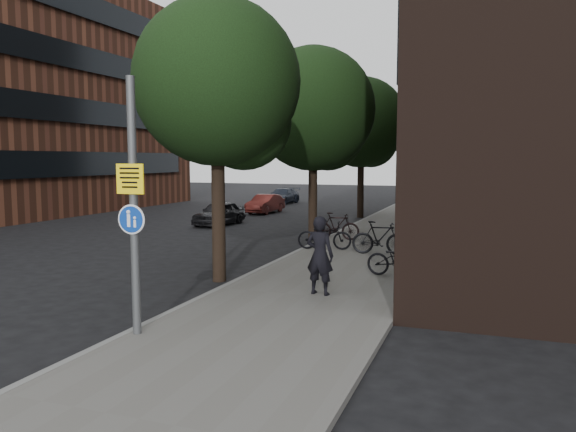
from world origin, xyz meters
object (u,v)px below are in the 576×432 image
at_px(signpost, 134,206).
at_px(parked_bike_facade_near, 400,260).
at_px(parked_car_near, 219,213).
at_px(pedestrian, 320,255).

bearing_deg(signpost, parked_bike_facade_near, 57.12).
xyz_separation_m(parked_bike_facade_near, parked_car_near, (-10.44, 10.02, -0.01)).
bearing_deg(parked_car_near, pedestrian, -50.45).
relative_size(pedestrian, parked_car_near, 0.53).
bearing_deg(parked_bike_facade_near, parked_car_near, 56.02).
xyz_separation_m(signpost, parked_bike_facade_near, (3.78, 6.53, -1.86)).
distance_m(pedestrian, parked_bike_facade_near, 2.99).
xyz_separation_m(pedestrian, parked_car_near, (-8.97, 12.58, -0.46)).
height_order(pedestrian, parked_car_near, pedestrian).
bearing_deg(signpost, pedestrian, 57.13).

